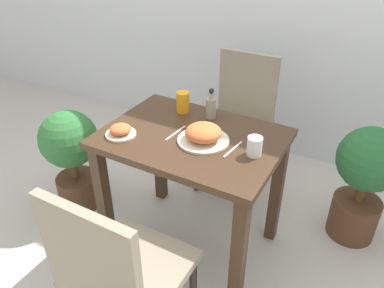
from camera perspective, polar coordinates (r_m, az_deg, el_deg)
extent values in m
plane|color=#B7B2A8|center=(2.30, 0.00, -14.60)|extent=(16.00, 16.00, 0.00)
cube|color=#3D2819|center=(1.85, 0.00, 0.84)|extent=(0.88, 0.64, 0.04)
cube|color=#3D2819|center=(2.08, -13.26, -8.53)|extent=(0.06, 0.06, 0.69)
cube|color=#3D2819|center=(1.77, 7.07, -16.71)|extent=(0.06, 0.06, 0.69)
cube|color=#3D2819|center=(2.41, -4.95, -1.41)|extent=(0.06, 0.06, 0.69)
cube|color=#3D2819|center=(2.15, 12.77, -6.92)|extent=(0.06, 0.06, 0.69)
cube|color=gray|center=(1.59, -9.14, -18.34)|extent=(0.42, 0.42, 0.04)
cube|color=gray|center=(1.32, -15.26, -16.91)|extent=(0.40, 0.04, 0.44)
cylinder|color=black|center=(1.94, -9.63, -17.20)|extent=(0.03, 0.03, 0.43)
cube|color=gray|center=(2.48, 6.39, 2.31)|extent=(0.42, 0.42, 0.04)
cube|color=gray|center=(2.53, 8.47, 8.91)|extent=(0.40, 0.04, 0.44)
cylinder|color=black|center=(2.53, 0.69, -3.12)|extent=(0.03, 0.03, 0.43)
cylinder|color=black|center=(2.41, 8.26, -5.47)|extent=(0.03, 0.03, 0.43)
cylinder|color=black|center=(2.80, 4.21, 0.57)|extent=(0.03, 0.03, 0.43)
cylinder|color=black|center=(2.69, 11.13, -1.37)|extent=(0.03, 0.03, 0.43)
cylinder|color=beige|center=(1.79, 1.73, 0.58)|extent=(0.25, 0.25, 0.01)
ellipsoid|color=#CC6633|center=(1.77, 1.75, 1.78)|extent=(0.17, 0.17, 0.07)
cylinder|color=beige|center=(1.87, -10.78, 1.48)|extent=(0.15, 0.15, 0.01)
ellipsoid|color=#CC6633|center=(1.85, -10.87, 2.24)|extent=(0.11, 0.11, 0.05)
cylinder|color=white|center=(1.69, 9.52, -0.34)|extent=(0.07, 0.07, 0.09)
cylinder|color=orange|center=(2.04, -1.39, 6.41)|extent=(0.07, 0.07, 0.11)
cylinder|color=gray|center=(1.98, 2.90, 5.48)|extent=(0.05, 0.05, 0.11)
cylinder|color=gray|center=(1.95, 2.96, 7.33)|extent=(0.02, 0.02, 0.03)
sphere|color=black|center=(1.94, 2.98, 8.10)|extent=(0.03, 0.03, 0.03)
cube|color=silver|center=(1.85, -2.51, 1.69)|extent=(0.02, 0.16, 0.00)
cube|color=silver|center=(1.73, 6.25, -0.81)|extent=(0.03, 0.16, 0.00)
cylinder|color=#51331E|center=(2.58, -16.86, -6.76)|extent=(0.26, 0.26, 0.22)
cylinder|color=brown|center=(2.49, -17.43, -3.81)|extent=(0.05, 0.05, 0.11)
sphere|color=#2D6B33|center=(2.37, -18.31, 0.72)|extent=(0.35, 0.35, 0.35)
cylinder|color=#51331E|center=(2.46, 23.34, -10.12)|extent=(0.27, 0.27, 0.25)
cylinder|color=brown|center=(2.35, 24.26, -6.83)|extent=(0.05, 0.05, 0.11)
sphere|color=#235B2D|center=(2.22, 25.56, -2.12)|extent=(0.36, 0.36, 0.36)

